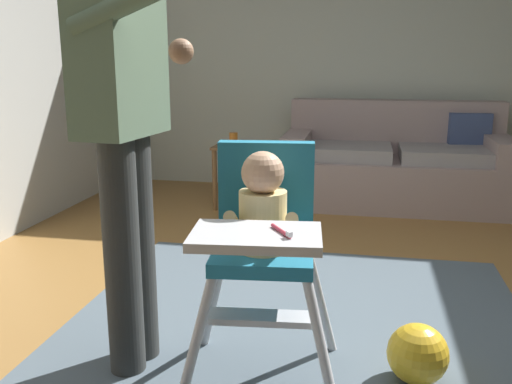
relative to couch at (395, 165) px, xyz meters
The scene contains 9 objects.
ground 2.52m from the couch, 97.28° to the right, with size 6.30×7.52×0.10m, color olive.
wall_far 1.18m from the couch, 121.28° to the left, with size 5.50×0.06×2.69m, color #B6BEAE.
area_rug 2.79m from the couch, 101.09° to the right, with size 2.15×2.64×0.01m, color #505E68.
couch is the anchor object (origin of this frame).
high_chair 3.00m from the couch, 101.72° to the right, with size 0.66×0.77×0.92m.
adult_standing 3.16m from the couch, 111.71° to the right, with size 0.51×0.53×1.73m.
toy_ball 2.81m from the couch, 90.54° to the right, with size 0.23×0.23×0.23m, color gold.
side_table 1.33m from the couch, 164.62° to the right, with size 0.40×0.40×0.52m.
sippy_cup 1.39m from the couch, 165.17° to the right, with size 0.07×0.07×0.10m, color orange.
Camera 1 is at (0.05, -2.35, 1.22)m, focal length 39.29 mm.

